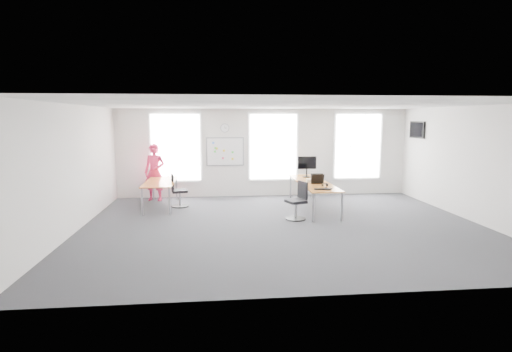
{
  "coord_description": "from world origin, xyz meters",
  "views": [
    {
      "loc": [
        -1.66,
        -9.61,
        2.68
      ],
      "look_at": [
        -0.57,
        1.2,
        1.1
      ],
      "focal_mm": 28.0,
      "sensor_mm": 36.0,
      "label": 1
    }
  ],
  "objects": [
    {
      "name": "tv",
      "position": [
        4.95,
        3.0,
        2.3
      ],
      "size": [
        0.06,
        0.9,
        0.55
      ],
      "primitive_type": "cube",
      "color": "black",
      "rests_on": "wall_right"
    },
    {
      "name": "wall_right",
      "position": [
        5.0,
        0.0,
        1.5
      ],
      "size": [
        0.0,
        10.0,
        10.0
      ],
      "primitive_type": "plane",
      "rotation": [
        1.57,
        0.0,
        -1.57
      ],
      "color": "silver",
      "rests_on": "ground"
    },
    {
      "name": "floor",
      "position": [
        0.0,
        0.0,
        0.0
      ],
      "size": [
        10.0,
        10.0,
        0.0
      ],
      "primitive_type": "plane",
      "color": "#2A2B2F",
      "rests_on": "ground"
    },
    {
      "name": "wall_back",
      "position": [
        0.0,
        4.0,
        1.5
      ],
      "size": [
        10.0,
        0.0,
        10.0
      ],
      "primitive_type": "plane",
      "rotation": [
        1.57,
        0.0,
        0.0
      ],
      "color": "silver",
      "rests_on": "ground"
    },
    {
      "name": "desk_left",
      "position": [
        -3.35,
        2.51,
        0.73
      ],
      "size": [
        0.87,
        2.17,
        0.79
      ],
      "color": "#C4772A",
      "rests_on": "ground"
    },
    {
      "name": "mouse",
      "position": [
        1.38,
        0.59,
        0.82
      ],
      "size": [
        0.08,
        0.11,
        0.04
      ],
      "primitive_type": "ellipsoid",
      "rotation": [
        0.0,
        0.0,
        0.17
      ],
      "color": "black",
      "rests_on": "desk_right"
    },
    {
      "name": "chair_left",
      "position": [
        -2.84,
        2.49,
        0.44
      ],
      "size": [
        0.54,
        0.54,
        1.0
      ],
      "rotation": [
        0.0,
        0.0,
        1.75
      ],
      "color": "black",
      "rests_on": "ground"
    },
    {
      "name": "chair_right",
      "position": [
        0.49,
        0.63,
        0.44
      ],
      "size": [
        0.59,
        0.59,
        1.01
      ],
      "rotation": [
        0.0,
        0.0,
        -1.21
      ],
      "color": "black",
      "rests_on": "ground"
    },
    {
      "name": "wall_front",
      "position": [
        0.0,
        -4.0,
        1.5
      ],
      "size": [
        10.0,
        0.0,
        10.0
      ],
      "primitive_type": "plane",
      "rotation": [
        -1.57,
        0.0,
        0.0
      ],
      "color": "silver",
      "rests_on": "ground"
    },
    {
      "name": "wall_left",
      "position": [
        -5.0,
        0.0,
        1.5
      ],
      "size": [
        0.0,
        10.0,
        10.0
      ],
      "primitive_type": "plane",
      "rotation": [
        1.57,
        0.0,
        1.57
      ],
      "color": "silver",
      "rests_on": "ground"
    },
    {
      "name": "lens_cap",
      "position": [
        1.31,
        0.85,
        0.8
      ],
      "size": [
        0.06,
        0.06,
        0.01
      ],
      "primitive_type": "cylinder",
      "rotation": [
        0.0,
        0.0,
        -0.02
      ],
      "color": "black",
      "rests_on": "desk_right"
    },
    {
      "name": "person",
      "position": [
        -3.66,
        3.53,
        0.93
      ],
      "size": [
        0.77,
        0.6,
        1.86
      ],
      "primitive_type": "imported",
      "rotation": [
        0.0,
        0.0,
        -0.25
      ],
      "color": "#C7244E",
      "rests_on": "ground"
    },
    {
      "name": "monitor",
      "position": [
        1.23,
        2.82,
        1.2
      ],
      "size": [
        0.6,
        0.25,
        0.67
      ],
      "rotation": [
        0.0,
        0.0,
        -0.03
      ],
      "color": "black",
      "rests_on": "desk_right"
    },
    {
      "name": "laptop_sleeve",
      "position": [
        1.24,
        1.5,
        0.94
      ],
      "size": [
        0.36,
        0.2,
        0.3
      ],
      "rotation": [
        0.0,
        0.0,
        -0.02
      ],
      "color": "black",
      "rests_on": "desk_right"
    },
    {
      "name": "headphones",
      "position": [
        1.34,
        1.08,
        0.84
      ],
      "size": [
        0.16,
        0.09,
        0.09
      ],
      "rotation": [
        0.0,
        0.0,
        -0.16
      ],
      "color": "black",
      "rests_on": "desk_right"
    },
    {
      "name": "wall_clock",
      "position": [
        -1.35,
        3.97,
        2.35
      ],
      "size": [
        0.3,
        0.04,
        0.3
      ],
      "primitive_type": "cylinder",
      "rotation": [
        1.57,
        0.0,
        0.0
      ],
      "color": "gray",
      "rests_on": "wall_back"
    },
    {
      "name": "keyboard",
      "position": [
        1.13,
        0.58,
        0.81
      ],
      "size": [
        0.45,
        0.24,
        0.02
      ],
      "primitive_type": "cube",
      "rotation": [
        0.0,
        0.0,
        -0.23
      ],
      "color": "black",
      "rests_on": "desk_right"
    },
    {
      "name": "whiteboard",
      "position": [
        -1.35,
        3.97,
        1.55
      ],
      "size": [
        1.2,
        0.03,
        0.9
      ],
      "primitive_type": "cube",
      "color": "white",
      "rests_on": "wall_back"
    },
    {
      "name": "window_mid",
      "position": [
        0.3,
        3.97,
        1.7
      ],
      "size": [
        1.6,
        0.06,
        2.2
      ],
      "primitive_type": "cube",
      "color": "silver",
      "rests_on": "wall_back"
    },
    {
      "name": "ceiling",
      "position": [
        0.0,
        0.0,
        3.0
      ],
      "size": [
        10.0,
        10.0,
        0.0
      ],
      "primitive_type": "plane",
      "rotation": [
        3.14,
        0.0,
        0.0
      ],
      "color": "white",
      "rests_on": "ground"
    },
    {
      "name": "desk_right",
      "position": [
        1.2,
        1.86,
        0.75
      ],
      "size": [
        0.88,
        3.29,
        0.8
      ],
      "color": "#C4772A",
      "rests_on": "ground"
    },
    {
      "name": "window_right",
      "position": [
        3.3,
        3.97,
        1.7
      ],
      "size": [
        1.6,
        0.06,
        2.2
      ],
      "primitive_type": "cube",
      "color": "silver",
      "rests_on": "wall_back"
    },
    {
      "name": "window_left",
      "position": [
        -3.0,
        3.97,
        1.7
      ],
      "size": [
        1.6,
        0.06,
        2.2
      ],
      "primitive_type": "cube",
      "color": "silver",
      "rests_on": "wall_back"
    },
    {
      "name": "paper_stack",
      "position": [
        1.15,
        1.82,
        0.85
      ],
      "size": [
        0.31,
        0.24,
        0.1
      ],
      "primitive_type": "cube",
      "rotation": [
        0.0,
        0.0,
        -0.06
      ],
      "color": "beige",
      "rests_on": "desk_right"
    }
  ]
}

